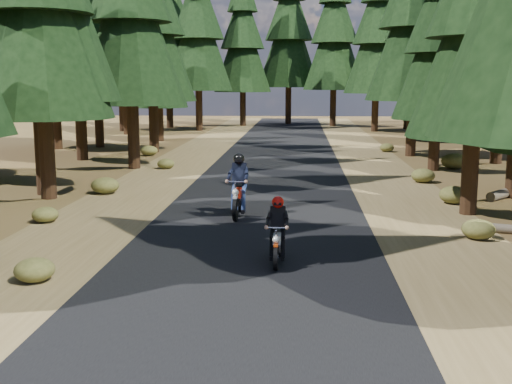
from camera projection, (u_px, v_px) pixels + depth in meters
ground at (252, 249)px, 14.89m from camera, size 120.00×120.00×0.00m
road at (264, 208)px, 19.80m from camera, size 6.00×100.00×0.01m
shoulder_l at (118, 206)px, 20.11m from camera, size 3.20×100.00×0.01m
shoulder_r at (414, 210)px, 19.49m from camera, size 3.20×100.00×0.01m
pine_forest at (280, 5)px, 34.25m from camera, size 34.59×55.08×16.32m
understory_shrubs at (330, 183)px, 22.98m from camera, size 15.93×30.34×0.71m
rider_lead at (277, 242)px, 13.66m from camera, size 0.51×1.61×1.43m
rider_follow at (238, 196)px, 18.44m from camera, size 0.67×2.05×1.81m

